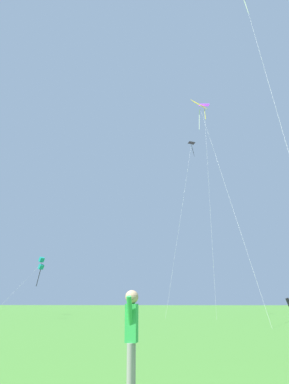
% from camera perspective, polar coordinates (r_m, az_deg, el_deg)
% --- Properties ---
extents(kite_purple_streamer, '(1.58, 8.82, 27.52)m').
position_cam_1_polar(kite_purple_streamer, '(50.94, 9.18, 11.58)').
color(kite_purple_streamer, purple).
rests_on(kite_purple_streamer, ground_plane).
extents(kite_teal_box, '(3.00, 7.44, 7.14)m').
position_cam_1_polar(kite_teal_box, '(50.51, -15.51, -10.55)').
color(kite_teal_box, teal).
rests_on(kite_teal_box, ground_plane).
extents(kite_black_large, '(4.08, 8.44, 22.66)m').
position_cam_1_polar(kite_black_large, '(49.67, 6.93, 5.22)').
color(kite_black_large, black).
rests_on(kite_black_large, ground_plane).
extents(kite_yellow_diamond, '(3.95, 11.25, 21.74)m').
position_cam_1_polar(kite_yellow_diamond, '(39.23, 8.57, 11.90)').
color(kite_yellow_diamond, yellow).
rests_on(kite_yellow_diamond, ground_plane).
extents(person_far_back, '(0.24, 0.57, 1.75)m').
position_cam_1_polar(person_far_back, '(7.00, -1.99, -20.45)').
color(person_far_back, gray).
rests_on(person_far_back, ground_plane).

